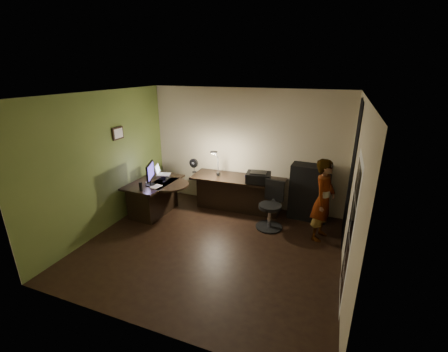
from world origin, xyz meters
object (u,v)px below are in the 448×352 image
(desk_left, at_px, (155,197))
(person, at_px, (323,200))
(monitor, at_px, (150,177))
(cabinet, at_px, (309,192))
(office_chair, at_px, (270,206))
(desk_right, at_px, (238,194))

(desk_left, relative_size, person, 0.83)
(monitor, bearing_deg, desk_left, 85.82)
(cabinet, height_order, person, person)
(office_chair, bearing_deg, monitor, -162.04)
(desk_right, xyz_separation_m, cabinet, (1.55, 0.15, 0.21))
(desk_right, height_order, person, person)
(desk_right, bearing_deg, desk_left, -156.12)
(person, bearing_deg, office_chair, 105.45)
(person, bearing_deg, monitor, 113.77)
(desk_right, bearing_deg, office_chair, -35.95)
(desk_left, xyz_separation_m, person, (3.53, 0.24, 0.41))
(person, bearing_deg, desk_left, 110.25)
(desk_left, bearing_deg, office_chair, 8.52)
(desk_left, xyz_separation_m, office_chair, (2.54, 0.26, 0.11))
(desk_right, relative_size, monitor, 3.95)
(desk_left, xyz_separation_m, monitor, (0.06, -0.21, 0.56))
(desk_left, bearing_deg, desk_right, 29.20)
(monitor, distance_m, person, 3.50)
(monitor, height_order, office_chair, monitor)
(desk_left, relative_size, cabinet, 1.09)
(desk_right, xyz_separation_m, office_chair, (0.87, -0.57, 0.09))
(person, bearing_deg, cabinet, 39.44)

